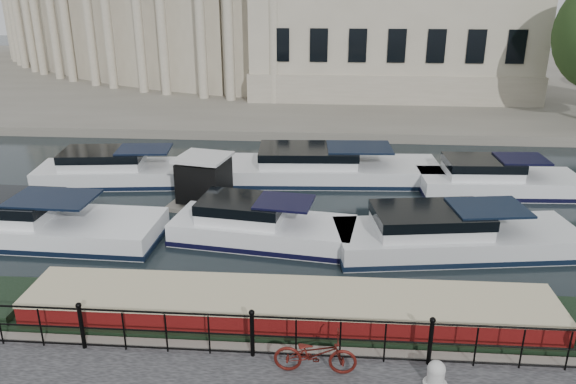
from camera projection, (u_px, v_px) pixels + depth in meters
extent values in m
plane|color=black|center=(264.00, 320.00, 15.26)|extent=(160.00, 160.00, 0.00)
cube|color=#6B665B|center=(313.00, 77.00, 51.53)|extent=(120.00, 42.00, 0.55)
cylinder|color=black|center=(82.00, 328.00, 13.05)|extent=(0.10, 0.10, 1.10)
sphere|color=black|center=(78.00, 305.00, 12.84)|extent=(0.14, 0.14, 0.14)
cylinder|color=black|center=(252.00, 335.00, 12.77)|extent=(0.10, 0.10, 1.10)
sphere|color=black|center=(252.00, 313.00, 12.56)|extent=(0.14, 0.14, 0.14)
cylinder|color=black|center=(430.00, 343.00, 12.49)|extent=(0.10, 0.10, 1.10)
sphere|color=black|center=(433.00, 320.00, 12.28)|extent=(0.14, 0.14, 0.14)
cylinder|color=black|center=(252.00, 316.00, 12.59)|extent=(24.00, 0.05, 0.05)
cylinder|color=black|center=(252.00, 335.00, 12.77)|extent=(24.00, 0.04, 0.04)
cylinder|color=black|center=(253.00, 352.00, 12.94)|extent=(24.00, 0.04, 0.04)
cube|color=#9E937F|center=(385.00, 74.00, 45.06)|extent=(20.30, 14.30, 2.00)
cube|color=#ADA38C|center=(263.00, 19.00, 40.41)|extent=(5.73, 4.06, 11.00)
cylinder|color=#ADA38C|center=(274.00, 31.00, 37.88)|extent=(0.70, 0.70, 9.80)
cylinder|color=#ADA38C|center=(229.00, 30.00, 38.76)|extent=(0.70, 0.70, 9.80)
cube|color=#ADA38C|center=(200.00, 17.00, 42.08)|extent=(5.90, 4.56, 11.00)
cylinder|color=#ADA38C|center=(200.00, 29.00, 39.47)|extent=(0.70, 0.70, 9.80)
cylinder|color=#ADA38C|center=(162.00, 27.00, 40.71)|extent=(0.70, 0.70, 9.80)
cube|color=#ADA38C|center=(146.00, 15.00, 44.27)|extent=(5.99, 4.99, 11.00)
cylinder|color=#ADA38C|center=(138.00, 26.00, 41.64)|extent=(0.70, 0.70, 9.80)
cylinder|color=#ADA38C|center=(107.00, 25.00, 43.20)|extent=(0.70, 0.70, 9.80)
cube|color=#ADA38C|center=(103.00, 13.00, 46.97)|extent=(5.99, 5.36, 11.00)
cylinder|color=#ADA38C|center=(89.00, 23.00, 44.34)|extent=(0.70, 0.70, 9.80)
cylinder|color=#ADA38C|center=(65.00, 22.00, 46.21)|extent=(0.70, 0.70, 9.80)
cube|color=#ADA38C|center=(71.00, 11.00, 50.13)|extent=(5.91, 5.64, 11.00)
cylinder|color=#ADA38C|center=(52.00, 20.00, 47.55)|extent=(0.70, 0.70, 9.80)
cylinder|color=#ADA38C|center=(36.00, 19.00, 49.69)|extent=(0.70, 0.70, 9.80)
cube|color=#ADA38C|center=(49.00, 9.00, 53.69)|extent=(5.74, 5.85, 11.00)
cylinder|color=#ADA38C|center=(27.00, 17.00, 51.20)|extent=(0.70, 0.70, 9.80)
cylinder|color=#ADA38C|center=(17.00, 16.00, 53.60)|extent=(0.70, 0.70, 9.80)
cube|color=#ADA38C|center=(37.00, 7.00, 57.62)|extent=(5.49, 5.97, 11.00)
cylinder|color=#ADA38C|center=(13.00, 15.00, 55.26)|extent=(0.70, 0.70, 9.80)
cylinder|color=#ADA38C|center=(8.00, 13.00, 57.87)|extent=(0.70, 0.70, 9.80)
cube|color=#ADA38C|center=(32.00, 5.00, 61.86)|extent=(5.16, 6.00, 11.00)
cylinder|color=#ADA38C|center=(7.00, 12.00, 59.67)|extent=(0.70, 0.70, 9.80)
cylinder|color=#ADA38C|center=(7.00, 11.00, 62.45)|extent=(0.70, 0.70, 9.80)
cube|color=#ADA38C|center=(33.00, 3.00, 66.34)|extent=(4.76, 5.95, 11.00)
cylinder|color=#ADA38C|center=(8.00, 10.00, 64.35)|extent=(0.70, 0.70, 9.80)
cylinder|color=#ADA38C|center=(12.00, 8.00, 67.26)|extent=(0.70, 0.70, 9.80)
imported|color=#4A110D|center=(315.00, 353.00, 12.26)|extent=(1.83, 0.66, 0.96)
cylinder|color=#B5B5B1|center=(436.00, 377.00, 11.97)|extent=(0.37, 0.37, 0.39)
sphere|color=#B5B5B1|center=(436.00, 369.00, 11.90)|extent=(0.39, 0.39, 0.39)
cylinder|color=#B5B5B1|center=(435.00, 383.00, 12.03)|extent=(0.52, 0.52, 0.04)
cube|color=black|center=(289.00, 331.00, 14.64)|extent=(16.89, 2.33, 1.01)
cube|color=#5C0D0D|center=(289.00, 309.00, 14.41)|extent=(13.51, 1.97, 0.79)
cube|color=#C6B98F|center=(289.00, 296.00, 14.26)|extent=(13.51, 2.04, 0.11)
cube|color=#6B665B|center=(206.00, 204.00, 23.06)|extent=(3.06, 2.72, 0.22)
cube|color=black|center=(204.00, 180.00, 22.69)|extent=(2.10, 2.10, 1.60)
cube|color=silver|center=(203.00, 157.00, 22.35)|extent=(2.31, 2.31, 0.11)
cube|color=white|center=(28.00, 232.00, 20.12)|extent=(9.68, 3.18, 1.20)
cube|color=black|center=(28.00, 234.00, 20.15)|extent=(9.77, 3.21, 0.18)
cube|color=black|center=(53.00, 198.00, 19.52)|extent=(2.94, 2.10, 0.08)
cube|color=white|center=(263.00, 236.00, 19.84)|extent=(6.62, 3.27, 1.20)
cube|color=black|center=(264.00, 238.00, 19.87)|extent=(6.69, 3.30, 0.18)
cube|color=white|center=(242.00, 212.00, 19.69)|extent=(3.11, 2.35, 0.90)
cube|color=black|center=(284.00, 202.00, 19.21)|extent=(2.12, 1.93, 0.08)
cube|color=silver|center=(456.00, 245.00, 19.15)|extent=(8.45, 3.81, 1.20)
cube|color=black|center=(455.00, 247.00, 19.18)|extent=(8.53, 3.85, 0.18)
cube|color=silver|center=(430.00, 223.00, 18.79)|extent=(3.94, 2.70, 0.90)
cube|color=black|center=(489.00, 208.00, 18.73)|extent=(2.69, 2.21, 0.08)
cube|color=silver|center=(126.00, 178.00, 25.63)|extent=(8.00, 3.40, 1.20)
cube|color=black|center=(126.00, 179.00, 25.66)|extent=(8.08, 3.43, 0.18)
cube|color=silver|center=(103.00, 160.00, 25.30)|extent=(3.70, 2.46, 0.90)
cube|color=black|center=(144.00, 149.00, 25.19)|extent=(2.51, 2.03, 0.08)
cube|color=silver|center=(333.00, 175.00, 25.97)|extent=(9.82, 3.56, 1.20)
cube|color=black|center=(333.00, 177.00, 26.00)|extent=(9.92, 3.60, 0.18)
cube|color=silver|center=(308.00, 158.00, 25.69)|extent=(4.48, 2.73, 0.90)
cube|color=black|center=(359.00, 147.00, 25.47)|extent=(3.01, 2.29, 0.08)
cube|color=white|center=(498.00, 188.00, 24.36)|extent=(6.86, 2.80, 1.20)
cube|color=black|center=(498.00, 190.00, 24.39)|extent=(6.93, 2.83, 0.18)
cube|color=white|center=(482.00, 169.00, 24.08)|extent=(3.13, 2.18, 0.90)
cube|color=black|center=(522.00, 159.00, 23.86)|extent=(2.10, 1.84, 0.08)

